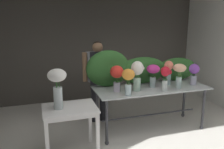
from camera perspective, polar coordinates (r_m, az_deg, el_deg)
ground_plane at (r=4.85m, az=2.82°, el=-11.53°), size 7.67×7.67×0.00m
wall_back at (r=6.09m, az=-2.76°, el=6.65°), size 5.06×0.12×2.63m
display_table_glass at (r=4.45m, az=9.14°, el=-4.52°), size 2.05×0.81×0.82m
side_table_white at (r=3.67m, az=-9.90°, el=-9.13°), size 0.79×0.59×0.75m
florist at (r=4.66m, az=-3.34°, el=0.31°), size 0.59×0.24×1.60m
foliage_backdrop at (r=4.54m, az=6.49°, el=1.23°), size 2.24×0.30×0.66m
vase_violet_hydrangea at (r=4.70m, az=18.78°, el=0.48°), size 0.20×0.19×0.39m
vase_magenta_ranunculus at (r=4.34m, az=9.66°, el=0.46°), size 0.24×0.24×0.41m
vase_peach_carnations at (r=4.39m, az=15.62°, el=0.54°), size 0.23×0.23×0.44m
vase_coral_stock at (r=4.57m, az=13.16°, el=0.88°), size 0.18×0.17×0.45m
vase_scarlet_snapdragons at (r=4.03m, az=1.21°, el=-0.13°), size 0.26×0.23×0.45m
vase_crimson_peonies at (r=4.17m, az=12.50°, el=-0.44°), size 0.18×0.16×0.43m
vase_ivory_freesia at (r=4.10m, az=6.00°, el=0.23°), size 0.24×0.21×0.51m
vase_sunset_roses at (r=3.84m, az=3.87°, el=-0.90°), size 0.21×0.21×0.44m
vase_white_roses_tall at (r=3.50m, az=-12.82°, el=-2.18°), size 0.27×0.27×0.59m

